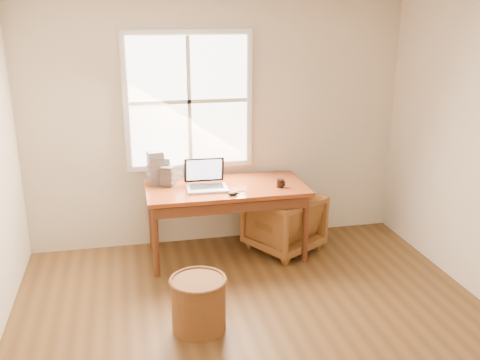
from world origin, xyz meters
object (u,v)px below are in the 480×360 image
at_px(cd_stack_a, 163,170).
at_px(laptop, 207,176).
at_px(armchair, 283,222).
at_px(desk, 226,188).
at_px(wicker_stool, 199,304).
at_px(coffee_mug, 280,183).

bearing_deg(cd_stack_a, laptop, -37.18).
xyz_separation_m(laptop, cd_stack_a, (-0.40, 0.30, -0.01)).
xyz_separation_m(armchair, laptop, (-0.82, -0.07, 0.59)).
xyz_separation_m(desk, wicker_stool, (-0.47, -1.30, -0.52)).
relative_size(laptop, cd_stack_a, 1.51).
height_order(wicker_stool, laptop, laptop).
bearing_deg(laptop, wicker_stool, -100.75).
relative_size(armchair, cd_stack_a, 2.52).
bearing_deg(cd_stack_a, wicker_stool, -85.26).
height_order(armchair, wicker_stool, armchair).
bearing_deg(armchair, wicker_stool, 19.89).
xyz_separation_m(laptop, coffee_mug, (0.72, -0.08, -0.10)).
bearing_deg(laptop, coffee_mug, -4.85).
distance_m(desk, armchair, 0.74).
relative_size(wicker_stool, cd_stack_a, 1.59).
bearing_deg(coffee_mug, armchair, 70.95).
bearing_deg(coffee_mug, desk, 174.82).
xyz_separation_m(desk, armchair, (0.61, 0.00, -0.42)).
bearing_deg(wicker_stool, armchair, 50.03).
relative_size(desk, laptop, 3.95).
bearing_deg(desk, armchair, 0.00).
relative_size(desk, armchair, 2.36).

